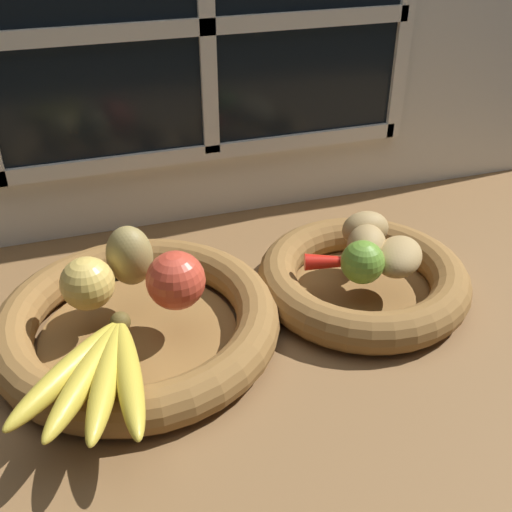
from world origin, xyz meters
TOP-DOWN VIEW (x-y plane):
  - ground_plane at (0.00, 0.00)cm, footprint 140.00×90.00cm
  - back_wall at (0.00, 29.77)cm, footprint 140.00×4.60cm
  - fruit_bowl_left at (-16.95, -0.08)cm, footprint 35.18×35.18cm
  - fruit_bowl_right at (13.76, -0.08)cm, footprint 28.79×28.79cm
  - apple_golden_left at (-22.01, 1.48)cm, footprint 6.44×6.44cm
  - apple_red_right at (-12.04, -1.59)cm, footprint 7.09×7.09cm
  - pear_brown at (-16.50, 4.89)cm, footprint 8.10×8.07cm
  - banana_bunch_front at (-22.43, -12.25)cm, footprint 14.55×19.01cm
  - potato_large at (13.76, -0.08)cm, footprint 7.94×8.57cm
  - potato_small at (16.81, -3.14)cm, footprint 10.00×10.15cm
  - potato_back at (15.66, 4.11)cm, footprint 6.81×5.13cm
  - lime_near at (11.29, -3.78)cm, footprint 5.57×5.57cm
  - chili_pepper at (11.48, -0.97)cm, footprint 12.83×5.79cm

SIDE VIEW (x-z plane):
  - ground_plane at x=0.00cm, z-range -3.00..0.00cm
  - fruit_bowl_left at x=-16.95cm, z-range -0.18..5.13cm
  - fruit_bowl_right at x=13.76cm, z-range -0.17..5.14cm
  - chili_pepper at x=11.48cm, z-range 5.31..7.56cm
  - banana_bunch_front at x=-22.43cm, z-range 5.31..7.97cm
  - potato_small at x=16.81cm, z-range 5.31..9.61cm
  - potato_back at x=15.66cm, z-range 5.31..10.31cm
  - potato_large at x=13.76cm, z-range 5.31..10.49cm
  - lime_near at x=11.29cm, z-range 5.31..10.88cm
  - apple_golden_left at x=-22.01cm, z-range 5.31..11.75cm
  - apple_red_right at x=-12.04cm, z-range 5.31..12.40cm
  - pear_brown at x=-16.50cm, z-range 5.31..13.26cm
  - back_wall at x=0.00cm, z-range 0.38..55.38cm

